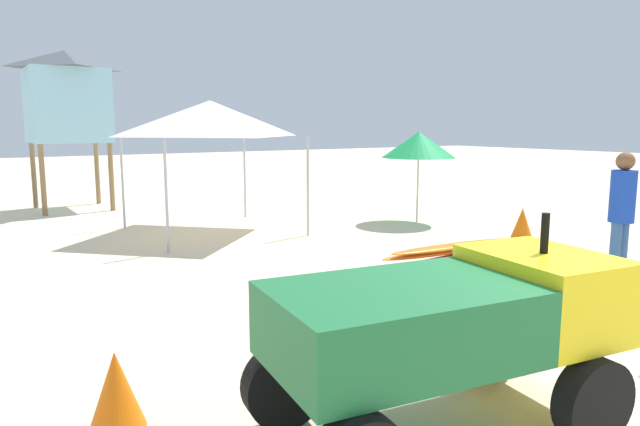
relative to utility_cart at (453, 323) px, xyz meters
The scene contains 10 objects.
ground 1.70m from the utility_cart, 12.53° to the right, with size 80.00×80.00×0.00m, color beige.
utility_cart is the anchor object (origin of this frame).
surfboard_pile 4.26m from the utility_cart, 44.31° to the left, with size 2.66×0.75×0.48m.
lifeguard_near_center 4.79m from the utility_cart, 17.44° to the left, with size 0.32×0.32×1.79m.
popup_canopy 8.38m from the utility_cart, 78.82° to the left, with size 2.82×2.82×2.61m.
lifeguard_tower 13.15m from the utility_cart, 90.63° to the left, with size 1.98×1.98×3.94m.
beach_umbrella_left 8.98m from the utility_cart, 49.04° to the left, with size 1.60×1.60×1.98m.
traffic_cone_near 7.66m from the utility_cart, 34.35° to the left, with size 0.40×0.40×0.57m, color orange.
traffic_cone_far 2.41m from the utility_cart, 146.56° to the left, with size 0.40×0.40×0.57m, color orange.
cooler_box 3.00m from the utility_cart, 15.24° to the left, with size 0.53×0.35×0.43m, color blue.
Camera 1 is at (-4.34, -2.39, 2.14)m, focal length 32.58 mm.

